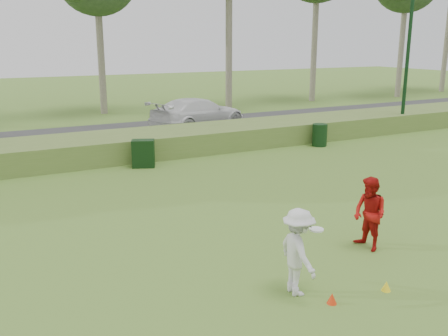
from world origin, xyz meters
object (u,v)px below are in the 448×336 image
player_red (370,214)px  trash_bin (320,135)px  car_right (198,113)px  cone_yellow (386,286)px  utility_cabinet (143,153)px  cone_orange (332,298)px  player_white (298,252)px  lamp_post (411,19)px

player_red → trash_bin: (6.10, 9.56, -0.34)m
player_red → car_right: size_ratio=0.30×
cone_yellow → trash_bin: trash_bin is taller
cone_yellow → trash_bin: 13.32m
cone_yellow → utility_cabinet: bearing=95.1°
utility_cabinet → car_right: bearing=73.6°
cone_orange → cone_yellow: (1.22, -0.10, -0.00)m
cone_yellow → car_right: (4.15, 17.52, 0.76)m
cone_orange → trash_bin: bearing=52.9°
player_white → player_red: size_ratio=0.99×
lamp_post → cone_orange: (-14.47, -12.10, -5.49)m
utility_cabinet → car_right: (5.15, 6.33, 0.35)m
cone_orange → player_red: bearing=34.1°
trash_bin → lamp_post: bearing=9.2°
player_red → cone_yellow: 2.11m
car_right → player_red: bearing=151.8°
lamp_post → player_red: size_ratio=4.90×
lamp_post → player_red: 16.79m
player_white → cone_orange: size_ratio=8.22×
player_white → trash_bin: size_ratio=1.68×
lamp_post → car_right: bearing=149.7°
player_white → cone_yellow: size_ratio=8.49×
cone_yellow → trash_bin: size_ratio=0.20×
cone_yellow → trash_bin: (7.18, 11.21, 0.40)m
player_white → cone_orange: player_white is taller
player_white → cone_orange: 1.01m
trash_bin → cone_orange: bearing=-127.1°
trash_bin → player_red: bearing=-122.6°
player_white → cone_yellow: bearing=-108.3°
trash_bin → car_right: size_ratio=0.18×
player_white → trash_bin: player_white is taller
lamp_post → player_red: lamp_post is taller
cone_orange → car_right: (5.37, 17.42, 0.76)m
utility_cabinet → car_right: car_right is taller
utility_cabinet → trash_bin: 8.18m
player_red → cone_orange: size_ratio=8.29×
player_white → utility_cabinet: player_white is taller
cone_yellow → cone_orange: bearing=175.2°
lamp_post → player_white: size_ratio=4.94×
lamp_post → player_white: (-14.80, -11.48, -4.76)m
cone_yellow → car_right: size_ratio=0.04×
cone_orange → car_right: 18.24m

